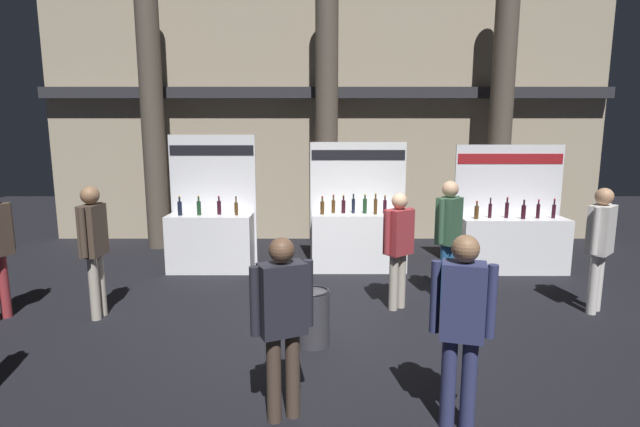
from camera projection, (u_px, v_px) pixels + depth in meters
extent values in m
plane|color=black|center=(332.00, 319.00, 6.21)|extent=(24.93, 24.93, 0.00)
cube|color=tan|center=(328.00, 108.00, 10.62)|extent=(12.46, 0.25, 5.98)
cube|color=#2D2D33|center=(328.00, 93.00, 10.27)|extent=(12.46, 0.20, 0.24)
cylinder|color=#51473D|center=(155.00, 116.00, 9.74)|extent=(0.46, 0.46, 5.54)
cylinder|color=#51473D|center=(329.00, 116.00, 9.73)|extent=(0.46, 0.46, 5.54)
cylinder|color=#51473D|center=(503.00, 116.00, 9.71)|extent=(0.46, 0.46, 5.54)
cube|color=white|center=(213.00, 243.00, 8.35)|extent=(1.47, 0.60, 1.01)
cube|color=white|center=(216.00, 201.00, 8.57)|extent=(1.54, 0.04, 2.40)
cube|color=black|center=(214.00, 150.00, 8.40)|extent=(1.50, 0.01, 0.18)
cylinder|color=black|center=(182.00, 208.00, 8.18)|extent=(0.08, 0.08, 0.24)
cylinder|color=black|center=(182.00, 199.00, 8.15)|extent=(0.03, 0.03, 0.08)
cylinder|color=gold|center=(181.00, 196.00, 8.14)|extent=(0.03, 0.03, 0.02)
cylinder|color=#19381E|center=(201.00, 208.00, 8.20)|extent=(0.07, 0.07, 0.24)
cylinder|color=#19381E|center=(201.00, 199.00, 8.17)|extent=(0.03, 0.03, 0.08)
cylinder|color=gold|center=(201.00, 196.00, 8.16)|extent=(0.03, 0.03, 0.02)
cylinder|color=black|center=(221.00, 208.00, 8.27)|extent=(0.07, 0.07, 0.24)
cylinder|color=black|center=(221.00, 199.00, 8.25)|extent=(0.03, 0.03, 0.07)
cylinder|color=red|center=(221.00, 196.00, 8.24)|extent=(0.03, 0.03, 0.02)
cylinder|color=#472D14|center=(238.00, 209.00, 8.19)|extent=(0.06, 0.06, 0.22)
cylinder|color=#472D14|center=(238.00, 200.00, 8.17)|extent=(0.03, 0.03, 0.09)
cylinder|color=black|center=(238.00, 197.00, 8.16)|extent=(0.03, 0.03, 0.02)
cube|color=white|center=(361.00, 242.00, 8.41)|extent=(1.65, 0.60, 1.02)
cube|color=white|center=(360.00, 204.00, 8.64)|extent=(1.73, 0.04, 2.26)
cube|color=black|center=(360.00, 155.00, 8.47)|extent=(1.68, 0.01, 0.18)
cylinder|color=#472D14|center=(324.00, 208.00, 8.22)|extent=(0.07, 0.07, 0.22)
cylinder|color=#472D14|center=(324.00, 199.00, 8.20)|extent=(0.03, 0.03, 0.08)
cylinder|color=red|center=(324.00, 197.00, 8.19)|extent=(0.03, 0.03, 0.02)
cylinder|color=#472D14|center=(335.00, 207.00, 8.36)|extent=(0.07, 0.07, 0.23)
cylinder|color=#472D14|center=(335.00, 198.00, 8.33)|extent=(0.03, 0.03, 0.08)
cylinder|color=red|center=(335.00, 195.00, 8.32)|extent=(0.03, 0.03, 0.02)
cylinder|color=black|center=(345.00, 207.00, 8.35)|extent=(0.07, 0.07, 0.23)
cylinder|color=black|center=(346.00, 198.00, 8.32)|extent=(0.03, 0.03, 0.08)
cylinder|color=gold|center=(346.00, 195.00, 8.31)|extent=(0.03, 0.03, 0.02)
cylinder|color=black|center=(355.00, 206.00, 8.34)|extent=(0.06, 0.06, 0.26)
cylinder|color=black|center=(355.00, 197.00, 8.31)|extent=(0.03, 0.03, 0.07)
cylinder|color=black|center=(355.00, 194.00, 8.31)|extent=(0.03, 0.03, 0.02)
cylinder|color=#19381E|center=(367.00, 206.00, 8.32)|extent=(0.07, 0.07, 0.26)
cylinder|color=#19381E|center=(367.00, 197.00, 8.29)|extent=(0.03, 0.03, 0.07)
cylinder|color=gold|center=(367.00, 195.00, 8.29)|extent=(0.03, 0.03, 0.02)
cylinder|color=#472D14|center=(377.00, 207.00, 8.22)|extent=(0.06, 0.06, 0.27)
cylinder|color=#472D14|center=(378.00, 197.00, 8.19)|extent=(0.03, 0.03, 0.08)
cylinder|color=gold|center=(378.00, 194.00, 8.18)|extent=(0.03, 0.03, 0.02)
cylinder|color=black|center=(387.00, 207.00, 8.32)|extent=(0.07, 0.07, 0.23)
cylinder|color=black|center=(387.00, 198.00, 8.29)|extent=(0.03, 0.03, 0.08)
cylinder|color=gold|center=(387.00, 195.00, 8.28)|extent=(0.03, 0.03, 0.02)
cylinder|color=#472D14|center=(398.00, 207.00, 8.29)|extent=(0.07, 0.07, 0.23)
cylinder|color=#472D14|center=(398.00, 198.00, 8.26)|extent=(0.03, 0.03, 0.08)
cylinder|color=gold|center=(398.00, 196.00, 8.25)|extent=(0.03, 0.03, 0.02)
cube|color=white|center=(514.00, 245.00, 8.30)|extent=(1.83, 0.60, 0.96)
cube|color=white|center=(509.00, 207.00, 8.53)|extent=(1.92, 0.04, 2.22)
cube|color=maroon|center=(513.00, 159.00, 8.36)|extent=(1.87, 0.01, 0.18)
cylinder|color=#472D14|center=(479.00, 213.00, 8.13)|extent=(0.07, 0.07, 0.22)
cylinder|color=#472D14|center=(479.00, 204.00, 8.10)|extent=(0.03, 0.03, 0.07)
cylinder|color=red|center=(479.00, 202.00, 8.09)|extent=(0.03, 0.03, 0.02)
cylinder|color=black|center=(492.00, 211.00, 8.22)|extent=(0.06, 0.06, 0.25)
cylinder|color=black|center=(493.00, 201.00, 8.20)|extent=(0.03, 0.03, 0.09)
cylinder|color=black|center=(493.00, 198.00, 8.19)|extent=(0.03, 0.03, 0.02)
cylinder|color=black|center=(509.00, 210.00, 8.22)|extent=(0.07, 0.07, 0.27)
cylinder|color=black|center=(510.00, 200.00, 8.19)|extent=(0.03, 0.03, 0.08)
cylinder|color=red|center=(510.00, 198.00, 8.18)|extent=(0.03, 0.03, 0.02)
cylinder|color=black|center=(526.00, 212.00, 8.12)|extent=(0.08, 0.08, 0.24)
cylinder|color=black|center=(526.00, 203.00, 8.09)|extent=(0.03, 0.03, 0.08)
cylinder|color=black|center=(527.00, 200.00, 8.08)|extent=(0.03, 0.03, 0.02)
cylinder|color=black|center=(540.00, 211.00, 8.17)|extent=(0.06, 0.06, 0.25)
cylinder|color=black|center=(541.00, 202.00, 8.14)|extent=(0.03, 0.03, 0.07)
cylinder|color=red|center=(541.00, 200.00, 8.14)|extent=(0.03, 0.03, 0.02)
cylinder|color=black|center=(556.00, 212.00, 8.19)|extent=(0.06, 0.06, 0.24)
cylinder|color=black|center=(557.00, 202.00, 8.16)|extent=(0.03, 0.03, 0.09)
cylinder|color=red|center=(557.00, 199.00, 8.15)|extent=(0.03, 0.03, 0.02)
cylinder|color=#38383D|center=(314.00, 318.00, 5.42)|extent=(0.39, 0.39, 0.63)
torus|color=black|center=(314.00, 291.00, 5.36)|extent=(0.38, 0.38, 0.02)
cylinder|color=navy|center=(446.00, 273.00, 6.79)|extent=(0.12, 0.12, 0.85)
cylinder|color=navy|center=(451.00, 271.00, 6.91)|extent=(0.12, 0.12, 0.85)
cube|color=#33563D|center=(451.00, 221.00, 6.72)|extent=(0.42, 0.42, 0.67)
sphere|color=tan|center=(452.00, 189.00, 6.65)|extent=(0.23, 0.23, 0.23)
cylinder|color=#33563D|center=(444.00, 222.00, 6.57)|extent=(0.08, 0.08, 0.64)
cylinder|color=#33563D|center=(458.00, 218.00, 6.88)|extent=(0.08, 0.08, 0.64)
cylinder|color=maroon|center=(7.00, 286.00, 6.22)|extent=(0.12, 0.12, 0.85)
cylinder|color=#47382D|center=(13.00, 226.00, 6.24)|extent=(0.08, 0.08, 0.64)
cylinder|color=#ADA393|center=(103.00, 285.00, 6.28)|extent=(0.12, 0.12, 0.84)
cylinder|color=#ADA393|center=(97.00, 288.00, 6.13)|extent=(0.12, 0.12, 0.84)
cube|color=#47382D|center=(95.00, 230.00, 6.08)|extent=(0.23, 0.38, 0.67)
sphere|color=#8C6647|center=(92.00, 195.00, 6.01)|extent=(0.23, 0.23, 0.23)
cylinder|color=#47382D|center=(104.00, 226.00, 6.31)|extent=(0.08, 0.08, 0.63)
cylinder|color=#47382D|center=(85.00, 233.00, 5.86)|extent=(0.08, 0.08, 0.63)
cylinder|color=navy|center=(471.00, 385.00, 3.82)|extent=(0.12, 0.12, 0.79)
cylinder|color=navy|center=(450.00, 383.00, 3.86)|extent=(0.12, 0.12, 0.79)
cube|color=navy|center=(465.00, 301.00, 3.72)|extent=(0.38, 0.31, 0.62)
sphere|color=#8C6647|center=(468.00, 249.00, 3.65)|extent=(0.22, 0.22, 0.22)
cylinder|color=navy|center=(494.00, 302.00, 3.66)|extent=(0.08, 0.08, 0.59)
cylinder|color=navy|center=(437.00, 297.00, 3.77)|extent=(0.08, 0.08, 0.59)
cylinder|color=#ADA393|center=(396.00, 283.00, 6.47)|extent=(0.12, 0.12, 0.78)
cylinder|color=#ADA393|center=(403.00, 280.00, 6.56)|extent=(0.12, 0.12, 0.78)
cube|color=maroon|center=(401.00, 232.00, 6.40)|extent=(0.43, 0.41, 0.62)
sphere|color=tan|center=(402.00, 201.00, 6.33)|extent=(0.21, 0.21, 0.21)
cylinder|color=maroon|center=(389.00, 233.00, 6.26)|extent=(0.08, 0.08, 0.59)
cylinder|color=maroon|center=(412.00, 229.00, 6.53)|extent=(0.08, 0.08, 0.59)
cylinder|color=silver|center=(600.00, 282.00, 6.44)|extent=(0.12, 0.12, 0.82)
cylinder|color=silver|center=(596.00, 285.00, 6.31)|extent=(0.12, 0.12, 0.82)
cube|color=silver|center=(604.00, 230.00, 6.25)|extent=(0.46, 0.46, 0.65)
sphere|color=tan|center=(607.00, 197.00, 6.18)|extent=(0.23, 0.23, 0.23)
cylinder|color=silver|center=(609.00, 226.00, 6.41)|extent=(0.08, 0.08, 0.62)
cylinder|color=silver|center=(598.00, 231.00, 6.08)|extent=(0.08, 0.08, 0.62)
cylinder|color=#47382D|center=(295.00, 374.00, 4.01)|extent=(0.12, 0.12, 0.76)
cylinder|color=#47382D|center=(276.00, 378.00, 3.95)|extent=(0.12, 0.12, 0.76)
cube|color=#23232D|center=(284.00, 299.00, 3.87)|extent=(0.43, 0.35, 0.60)
sphere|color=brown|center=(284.00, 250.00, 3.80)|extent=(0.21, 0.21, 0.21)
cylinder|color=#23232D|center=(310.00, 293.00, 3.96)|extent=(0.08, 0.08, 0.57)
cylinder|color=#23232D|center=(257.00, 301.00, 3.77)|extent=(0.08, 0.08, 0.57)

